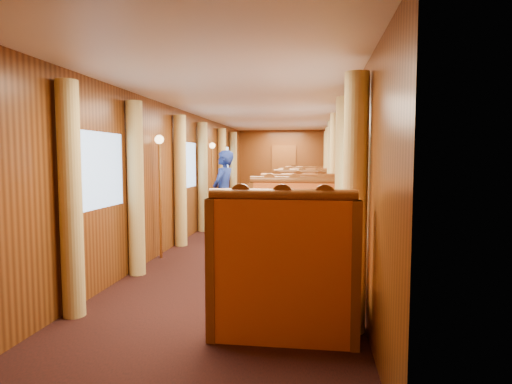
% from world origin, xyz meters
% --- Properties ---
extents(floor, '(3.00, 12.00, 0.01)m').
position_xyz_m(floor, '(0.00, 0.00, 0.00)').
color(floor, black).
rests_on(floor, ground).
extents(ceiling, '(3.00, 12.00, 0.01)m').
position_xyz_m(ceiling, '(0.00, 0.00, 2.50)').
color(ceiling, silver).
rests_on(ceiling, wall_left).
extents(wall_far, '(3.00, 0.01, 2.50)m').
position_xyz_m(wall_far, '(0.00, 6.00, 1.25)').
color(wall_far, brown).
rests_on(wall_far, floor).
extents(wall_near, '(3.00, 0.01, 2.50)m').
position_xyz_m(wall_near, '(0.00, -6.00, 1.25)').
color(wall_near, brown).
rests_on(wall_near, floor).
extents(wall_left, '(0.01, 12.00, 2.50)m').
position_xyz_m(wall_left, '(-1.50, 0.00, 1.25)').
color(wall_left, brown).
rests_on(wall_left, floor).
extents(wall_right, '(0.01, 12.00, 2.50)m').
position_xyz_m(wall_right, '(1.50, 0.00, 1.25)').
color(wall_right, brown).
rests_on(wall_right, floor).
extents(doorway_far, '(0.80, 0.04, 2.00)m').
position_xyz_m(doorway_far, '(0.00, 5.97, 1.00)').
color(doorway_far, brown).
rests_on(doorway_far, floor).
extents(table_near, '(1.05, 0.72, 0.75)m').
position_xyz_m(table_near, '(0.75, -3.50, 0.38)').
color(table_near, white).
rests_on(table_near, floor).
extents(banquette_near_fwd, '(1.30, 0.55, 1.34)m').
position_xyz_m(banquette_near_fwd, '(0.75, -4.51, 0.42)').
color(banquette_near_fwd, '#B33313').
rests_on(banquette_near_fwd, floor).
extents(banquette_near_aft, '(1.30, 0.55, 1.34)m').
position_xyz_m(banquette_near_aft, '(0.75, -2.49, 0.42)').
color(banquette_near_aft, '#B33313').
rests_on(banquette_near_aft, floor).
extents(table_mid, '(1.05, 0.72, 0.75)m').
position_xyz_m(table_mid, '(0.75, 0.00, 0.38)').
color(table_mid, white).
rests_on(table_mid, floor).
extents(banquette_mid_fwd, '(1.30, 0.55, 1.34)m').
position_xyz_m(banquette_mid_fwd, '(0.75, -1.01, 0.42)').
color(banquette_mid_fwd, '#B33313').
rests_on(banquette_mid_fwd, floor).
extents(banquette_mid_aft, '(1.30, 0.55, 1.34)m').
position_xyz_m(banquette_mid_aft, '(0.75, 1.01, 0.42)').
color(banquette_mid_aft, '#B33313').
rests_on(banquette_mid_aft, floor).
extents(table_far, '(1.05, 0.72, 0.75)m').
position_xyz_m(table_far, '(0.75, 3.50, 0.38)').
color(table_far, white).
rests_on(table_far, floor).
extents(banquette_far_fwd, '(1.30, 0.55, 1.34)m').
position_xyz_m(banquette_far_fwd, '(0.75, 2.49, 0.42)').
color(banquette_far_fwd, '#B33313').
rests_on(banquette_far_fwd, floor).
extents(banquette_far_aft, '(1.30, 0.55, 1.34)m').
position_xyz_m(banquette_far_aft, '(0.75, 4.51, 0.42)').
color(banquette_far_aft, '#B33313').
rests_on(banquette_far_aft, floor).
extents(tea_tray, '(0.37, 0.29, 0.01)m').
position_xyz_m(tea_tray, '(0.67, -3.58, 0.76)').
color(tea_tray, silver).
rests_on(tea_tray, table_near).
extents(teapot_left, '(0.17, 0.14, 0.12)m').
position_xyz_m(teapot_left, '(0.56, -3.61, 0.81)').
color(teapot_left, silver).
rests_on(teapot_left, tea_tray).
extents(teapot_right, '(0.16, 0.14, 0.11)m').
position_xyz_m(teapot_right, '(0.73, -3.65, 0.81)').
color(teapot_right, silver).
rests_on(teapot_right, tea_tray).
extents(teapot_back, '(0.18, 0.16, 0.13)m').
position_xyz_m(teapot_back, '(0.63, -3.43, 0.81)').
color(teapot_back, silver).
rests_on(teapot_back, tea_tray).
extents(fruit_plate, '(0.23, 0.23, 0.05)m').
position_xyz_m(fruit_plate, '(1.03, -3.65, 0.77)').
color(fruit_plate, white).
rests_on(fruit_plate, table_near).
extents(cup_inboard, '(0.08, 0.08, 0.26)m').
position_xyz_m(cup_inboard, '(0.41, -3.35, 0.86)').
color(cup_inboard, white).
rests_on(cup_inboard, table_near).
extents(cup_outboard, '(0.08, 0.08, 0.26)m').
position_xyz_m(cup_outboard, '(0.44, -3.28, 0.86)').
color(cup_outboard, white).
rests_on(cup_outboard, table_near).
extents(rose_vase_mid, '(0.06, 0.06, 0.36)m').
position_xyz_m(rose_vase_mid, '(0.72, -0.01, 0.93)').
color(rose_vase_mid, silver).
rests_on(rose_vase_mid, table_mid).
extents(rose_vase_far, '(0.06, 0.06, 0.36)m').
position_xyz_m(rose_vase_far, '(0.77, 3.51, 0.93)').
color(rose_vase_far, silver).
rests_on(rose_vase_far, table_far).
extents(window_left_near, '(0.01, 1.20, 0.90)m').
position_xyz_m(window_left_near, '(-1.49, -3.50, 1.45)').
color(window_left_near, '#85ADDF').
rests_on(window_left_near, wall_left).
extents(curtain_left_near_a, '(0.22, 0.22, 2.35)m').
position_xyz_m(curtain_left_near_a, '(-1.38, -4.28, 1.18)').
color(curtain_left_near_a, '#D9C16F').
rests_on(curtain_left_near_a, floor).
extents(curtain_left_near_b, '(0.22, 0.22, 2.35)m').
position_xyz_m(curtain_left_near_b, '(-1.38, -2.72, 1.18)').
color(curtain_left_near_b, '#D9C16F').
rests_on(curtain_left_near_b, floor).
extents(window_right_near, '(0.01, 1.20, 0.90)m').
position_xyz_m(window_right_near, '(1.49, -3.50, 1.45)').
color(window_right_near, '#85ADDF').
rests_on(window_right_near, wall_right).
extents(curtain_right_near_a, '(0.22, 0.22, 2.35)m').
position_xyz_m(curtain_right_near_a, '(1.38, -4.28, 1.18)').
color(curtain_right_near_a, '#D9C16F').
rests_on(curtain_right_near_a, floor).
extents(curtain_right_near_b, '(0.22, 0.22, 2.35)m').
position_xyz_m(curtain_right_near_b, '(1.38, -2.72, 1.18)').
color(curtain_right_near_b, '#D9C16F').
rests_on(curtain_right_near_b, floor).
extents(window_left_mid, '(0.01, 1.20, 0.90)m').
position_xyz_m(window_left_mid, '(-1.49, 0.00, 1.45)').
color(window_left_mid, '#85ADDF').
rests_on(window_left_mid, wall_left).
extents(curtain_left_mid_a, '(0.22, 0.22, 2.35)m').
position_xyz_m(curtain_left_mid_a, '(-1.38, -0.78, 1.18)').
color(curtain_left_mid_a, '#D9C16F').
rests_on(curtain_left_mid_a, floor).
extents(curtain_left_mid_b, '(0.22, 0.22, 2.35)m').
position_xyz_m(curtain_left_mid_b, '(-1.38, 0.78, 1.18)').
color(curtain_left_mid_b, '#D9C16F').
rests_on(curtain_left_mid_b, floor).
extents(window_right_mid, '(0.01, 1.20, 0.90)m').
position_xyz_m(window_right_mid, '(1.49, 0.00, 1.45)').
color(window_right_mid, '#85ADDF').
rests_on(window_right_mid, wall_right).
extents(curtain_right_mid_a, '(0.22, 0.22, 2.35)m').
position_xyz_m(curtain_right_mid_a, '(1.38, -0.78, 1.18)').
color(curtain_right_mid_a, '#D9C16F').
rests_on(curtain_right_mid_a, floor).
extents(curtain_right_mid_b, '(0.22, 0.22, 2.35)m').
position_xyz_m(curtain_right_mid_b, '(1.38, 0.78, 1.18)').
color(curtain_right_mid_b, '#D9C16F').
rests_on(curtain_right_mid_b, floor).
extents(window_left_far, '(0.01, 1.20, 0.90)m').
position_xyz_m(window_left_far, '(-1.49, 3.50, 1.45)').
color(window_left_far, '#85ADDF').
rests_on(window_left_far, wall_left).
extents(curtain_left_far_a, '(0.22, 0.22, 2.35)m').
position_xyz_m(curtain_left_far_a, '(-1.38, 2.72, 1.18)').
color(curtain_left_far_a, '#D9C16F').
rests_on(curtain_left_far_a, floor).
extents(curtain_left_far_b, '(0.22, 0.22, 2.35)m').
position_xyz_m(curtain_left_far_b, '(-1.38, 4.28, 1.18)').
color(curtain_left_far_b, '#D9C16F').
rests_on(curtain_left_far_b, floor).
extents(window_right_far, '(0.01, 1.20, 0.90)m').
position_xyz_m(window_right_far, '(1.49, 3.50, 1.45)').
color(window_right_far, '#85ADDF').
rests_on(window_right_far, wall_right).
extents(curtain_right_far_a, '(0.22, 0.22, 2.35)m').
position_xyz_m(curtain_right_far_a, '(1.38, 2.72, 1.18)').
color(curtain_right_far_a, '#D9C16F').
rests_on(curtain_right_far_a, floor).
extents(curtain_right_far_b, '(0.22, 0.22, 2.35)m').
position_xyz_m(curtain_right_far_b, '(1.38, 4.28, 1.18)').
color(curtain_right_far_b, '#D9C16F').
rests_on(curtain_right_far_b, floor).
extents(sconce_left_fore, '(0.14, 0.14, 1.95)m').
position_xyz_m(sconce_left_fore, '(-1.40, -1.75, 1.38)').
color(sconce_left_fore, '#BF8C3F').
rests_on(sconce_left_fore, floor).
extents(sconce_right_fore, '(0.14, 0.14, 1.95)m').
position_xyz_m(sconce_right_fore, '(1.40, -1.75, 1.38)').
color(sconce_right_fore, '#BF8C3F').
rests_on(sconce_right_fore, floor).
extents(sconce_left_aft, '(0.14, 0.14, 1.95)m').
position_xyz_m(sconce_left_aft, '(-1.40, 1.75, 1.38)').
color(sconce_left_aft, '#BF8C3F').
rests_on(sconce_left_aft, floor).
extents(sconce_right_aft, '(0.14, 0.14, 1.95)m').
position_xyz_m(sconce_right_aft, '(1.40, 1.75, 1.38)').
color(sconce_right_aft, '#BF8C3F').
rests_on(sconce_right_aft, floor).
extents(steward, '(0.55, 0.71, 1.74)m').
position_xyz_m(steward, '(-0.82, 0.32, 0.87)').
color(steward, navy).
rests_on(steward, floor).
extents(passenger, '(0.40, 0.44, 0.76)m').
position_xyz_m(passenger, '(0.75, 0.74, 0.74)').
color(passenger, beige).
rests_on(passenger, banquette_mid_aft).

